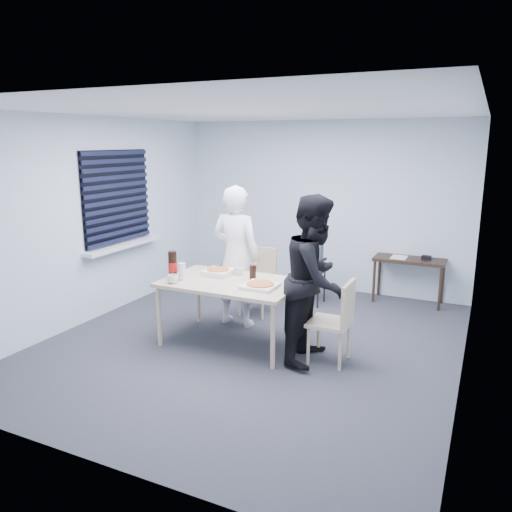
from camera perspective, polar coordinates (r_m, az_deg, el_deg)
The scene contains 19 objects.
room at distance 7.04m, azimuth -15.36°, elevation 5.63°, with size 5.00×5.00×5.00m.
dining_table at distance 5.67m, azimuth -2.88°, elevation -3.45°, with size 1.53×0.97×0.74m.
chair_far at distance 6.74m, azimuth 0.34°, elevation -2.28°, with size 0.42×0.42×0.89m.
chair_right at distance 5.28m, azimuth 9.32°, elevation -6.84°, with size 0.42×0.42×0.89m.
person_white at distance 6.22m, azimuth -2.29°, elevation -0.04°, with size 0.65×0.42×1.77m, color white.
person_black at distance 5.23m, azimuth 6.79°, elevation -2.65°, with size 0.86×0.47×1.77m, color black.
side_table at distance 7.45m, azimuth 17.13°, elevation -0.86°, with size 0.98×0.44×0.66m.
stool at distance 7.16m, azimuth 6.36°, elevation -2.22°, with size 0.38×0.38×0.53m.
backpack at distance 7.07m, azimuth 6.39°, elevation 0.13°, with size 0.29×0.21×0.40m.
pizza_box_a at distance 5.90m, azimuth -4.34°, elevation -1.84°, with size 0.31×0.31×0.08m.
pizza_box_b at distance 5.39m, azimuth 0.49°, elevation -3.40°, with size 0.36×0.36×0.05m.
mug_a at distance 5.63m, azimuth -9.52°, elevation -2.61°, with size 0.12×0.12×0.10m, color silver.
mug_b at distance 5.88m, azimuth -1.96°, elevation -1.77°, with size 0.10×0.10×0.09m, color silver.
cola_glass at distance 5.69m, azimuth -0.37°, elevation -1.88°, with size 0.08×0.08×0.17m, color black.
soda_bottle at distance 5.78m, azimuth -9.51°, elevation -1.09°, with size 0.10×0.10×0.32m.
plastic_cups at distance 5.73m, azimuth -8.45°, elevation -1.78°, with size 0.08×0.08×0.20m, color silver.
rubber_band at distance 5.25m, azimuth -2.43°, elevation -4.13°, with size 0.05×0.05×0.00m, color red.
papers at distance 7.45m, azimuth 16.03°, elevation -0.14°, with size 0.22×0.29×0.00m, color white.
black_box at distance 7.42m, azimuth 18.89°, elevation -0.18°, with size 0.13×0.09×0.06m, color black.
Camera 1 is at (2.35, -4.90, 2.29)m, focal length 35.00 mm.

